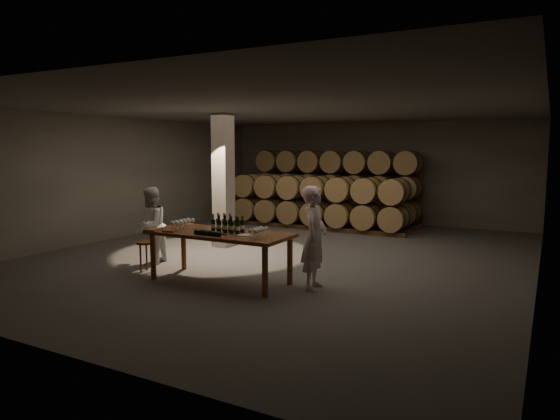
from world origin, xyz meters
The scene contains 15 objects.
room centered at (-1.80, 0.20, 1.60)m, with size 12.00×12.00×12.00m.
tasting_table centered at (0.00, -2.50, 0.80)m, with size 2.60×1.10×0.90m.
barrel_stack_back centered at (-0.96, 5.20, 1.20)m, with size 5.48×0.95×2.31m.
barrel_stack_front centered at (-0.96, 3.80, 0.83)m, with size 5.48×0.95×1.57m.
bottle_cluster centered at (0.13, -2.44, 1.02)m, with size 0.60×0.23×0.32m.
lying_bottles centered at (0.03, -2.87, 0.94)m, with size 0.64×0.09×0.09m.
glass_cluster_left centered at (-0.79, -2.55, 1.03)m, with size 0.20×0.53×0.18m.
glass_cluster_right centered at (0.87, -2.61, 1.02)m, with size 0.19×0.41×0.16m.
plate centered at (0.59, -2.60, 0.91)m, with size 0.25×0.25×0.01m, color white.
notebook_near centered at (-0.80, -2.88, 0.92)m, with size 0.23×0.18×0.03m, color brown.
notebook_corner centered at (-1.18, -2.91, 0.91)m, with size 0.24×0.30×0.03m, color brown.
pen centered at (-0.73, -2.95, 0.91)m, with size 0.01×0.01×0.15m, color black.
stool centered at (-1.68, -2.59, 0.48)m, with size 0.35×0.35×0.59m.
person_man centered at (1.66, -2.10, 0.88)m, with size 0.64×0.42×1.75m, color white.
person_woman centered at (-2.06, -2.03, 0.80)m, with size 0.77×0.60×1.59m, color silver.
Camera 1 is at (5.11, -9.64, 2.37)m, focal length 32.00 mm.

